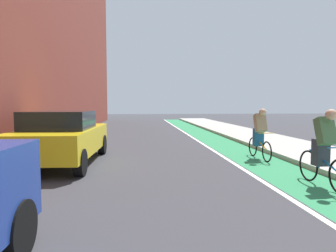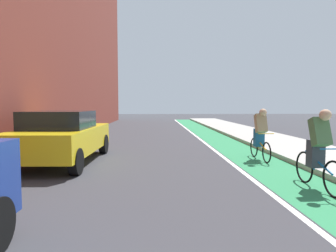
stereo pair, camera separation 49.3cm
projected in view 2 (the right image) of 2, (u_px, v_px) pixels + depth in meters
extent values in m
plane|color=#38383D|center=(157.00, 143.00, 13.06)|extent=(79.63, 79.63, 0.00)
cube|color=#2D8451|center=(215.00, 138.00, 15.19)|extent=(1.60, 36.20, 0.00)
cube|color=white|center=(198.00, 138.00, 15.15)|extent=(0.12, 36.20, 0.00)
cube|color=#A8A59E|center=(258.00, 136.00, 15.29)|extent=(2.89, 36.20, 0.14)
cube|color=yellow|center=(62.00, 140.00, 8.65)|extent=(2.08, 4.34, 0.70)
cube|color=black|center=(59.00, 121.00, 8.40)|extent=(1.76, 1.86, 0.55)
cylinder|color=black|center=(53.00, 144.00, 10.25)|extent=(0.24, 0.67, 0.66)
cylinder|color=black|center=(104.00, 144.00, 10.27)|extent=(0.24, 0.67, 0.66)
cylinder|color=black|center=(3.00, 162.00, 7.09)|extent=(0.24, 0.67, 0.66)
cylinder|color=black|center=(76.00, 162.00, 7.10)|extent=(0.24, 0.67, 0.66)
torus|color=black|center=(334.00, 179.00, 5.37)|extent=(0.05, 0.69, 0.69)
torus|color=black|center=(304.00, 167.00, 6.42)|extent=(0.05, 0.69, 0.69)
cylinder|color=#1966A5|center=(318.00, 162.00, 5.88)|extent=(0.05, 0.96, 0.33)
cylinder|color=#1966A5|center=(313.00, 156.00, 6.06)|extent=(0.04, 0.12, 0.55)
cylinder|color=#1966A5|center=(333.00, 149.00, 5.41)|extent=(0.48, 0.03, 0.02)
cube|color=#333842|center=(316.00, 154.00, 5.97)|extent=(0.28, 0.24, 0.56)
cube|color=#4C7247|center=(320.00, 132.00, 5.81)|extent=(0.32, 0.40, 0.60)
sphere|color=tan|center=(325.00, 115.00, 5.63)|extent=(0.22, 0.22, 0.22)
torus|color=black|center=(267.00, 153.00, 8.55)|extent=(0.05, 0.63, 0.63)
torus|color=black|center=(254.00, 147.00, 9.59)|extent=(0.05, 0.63, 0.63)
cylinder|color=gold|center=(260.00, 143.00, 9.06)|extent=(0.05, 0.96, 0.33)
cylinder|color=gold|center=(258.00, 140.00, 9.23)|extent=(0.04, 0.12, 0.55)
cylinder|color=gold|center=(266.00, 134.00, 8.59)|extent=(0.48, 0.03, 0.02)
cube|color=#1E598C|center=(259.00, 138.00, 9.15)|extent=(0.28, 0.24, 0.56)
cube|color=tan|center=(261.00, 123.00, 8.99)|extent=(0.33, 0.40, 0.60)
sphere|color=tan|center=(263.00, 112.00, 8.81)|extent=(0.22, 0.22, 0.22)
cube|color=#1E598C|center=(259.00, 122.00, 9.11)|extent=(0.26, 0.28, 0.39)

